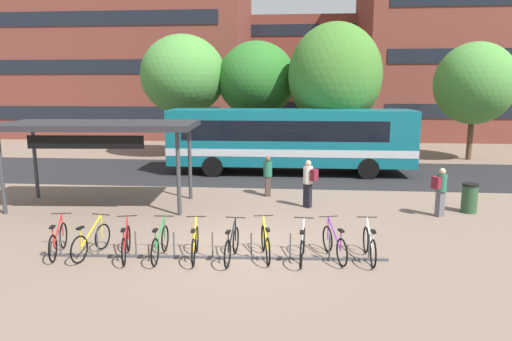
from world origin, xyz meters
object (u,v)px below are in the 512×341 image
Objects in this scene: parked_bicycle_green_3 at (160,244)px; street_tree_0 at (475,84)px; parked_bicycle_yellow_4 at (195,244)px; commuter_maroon_pack_2 at (309,180)px; street_tree_1 at (335,76)px; street_tree_2 at (257,80)px; trash_bin at (469,198)px; commuter_maroon_pack_0 at (440,189)px; parked_bicycle_white_9 at (369,245)px; commuter_olive_pack_1 at (268,173)px; city_bus at (291,138)px; parked_bicycle_red_2 at (126,244)px; parked_bicycle_yellow_1 at (91,242)px; parked_bicycle_black_5 at (232,246)px; street_tree_3 at (183,75)px; parked_bicycle_silver_7 at (303,246)px; parked_bicycle_yellow_6 at (266,243)px; parked_bicycle_red_0 at (58,241)px; parked_bicycle_purple_8 at (334,244)px; transit_shelter at (99,128)px.

street_tree_0 is (13.75, 17.18, 4.10)m from parked_bicycle_green_3.
commuter_maroon_pack_2 is (3.00, 5.27, 0.62)m from parked_bicycle_yellow_4.
street_tree_2 is (-4.50, 2.21, -0.17)m from street_tree_1.
commuter_maroon_pack_0 is at bearing -153.06° from trash_bin.
commuter_maroon_pack_2 is 0.25× the size of street_tree_0.
parked_bicycle_white_9 is 19.24m from street_tree_0.
commuter_olive_pack_1 is at bearing -82.54° from street_tree_2.
street_tree_1 reaches higher than commuter_maroon_pack_0.
city_bus is 12.11m from parked_bicycle_yellow_4.
commuter_olive_pack_1 reaches higher than parked_bicycle_red_2.
parked_bicycle_yellow_1 is 2.73m from parked_bicycle_yellow_4.
commuter_olive_pack_1 is 0.93× the size of commuter_maroon_pack_2.
parked_bicycle_yellow_1 is 7.17m from parked_bicycle_white_9.
parked_bicycle_black_5 is 0.23× the size of street_tree_3.
street_tree_0 is (11.43, 10.20, 3.55)m from commuter_olive_pack_1.
city_bus reaches higher than parked_bicycle_silver_7.
parked_bicycle_green_3 is 1.01× the size of parked_bicycle_yellow_4.
street_tree_0 reaches higher than parked_bicycle_silver_7.
parked_bicycle_black_5 is at bearing -72.46° from street_tree_3.
parked_bicycle_silver_7 is 1.03× the size of commuter_maroon_pack_0.
parked_bicycle_silver_7 is at bearing -89.61° from parked_bicycle_green_3.
street_tree_1 is (2.80, 14.64, 4.51)m from parked_bicycle_yellow_6.
trash_bin is (6.79, 4.88, 0.13)m from parked_bicycle_yellow_6.
parked_bicycle_yellow_1 is at bearing 95.79° from parked_bicycle_silver_7.
parked_bicycle_green_3 and parked_bicycle_yellow_4 have the same top height.
parked_bicycle_yellow_6 is 1.05× the size of commuter_olive_pack_1.
commuter_maroon_pack_0 is at bearing -81.34° from parked_bicycle_red_0.
street_tree_1 is (0.16, 14.54, 4.51)m from parked_bicycle_white_9.
commuter_maroon_pack_0 is at bearing -66.13° from parked_bicycle_yellow_4.
parked_bicycle_black_5 is 2.62m from parked_bicycle_purple_8.
street_tree_1 reaches higher than parked_bicycle_red_2.
parked_bicycle_black_5 is at bearing -45.09° from transit_shelter.
street_tree_0 is at bearing 26.03° from city_bus.
street_tree_3 is (-5.31, 16.80, 4.60)m from parked_bicycle_black_5.
parked_bicycle_red_2 and parked_bicycle_purple_8 have the same top height.
parked_bicycle_red_0 is 0.25× the size of street_tree_0.
parked_bicycle_silver_7 is 1.67× the size of trash_bin.
street_tree_1 is at bearing -2.21° from parked_bicycle_white_9.
transit_shelter is (-3.62, 4.86, 2.50)m from parked_bicycle_green_3.
transit_shelter is at bearing 44.61° from parked_bicycle_purple_8.
parked_bicycle_purple_8 is at bearing -98.07° from parked_bicycle_yellow_6.
parked_bicycle_yellow_6 is at bearing 76.48° from parked_bicycle_purple_8.
parked_bicycle_red_0 is at bearing -157.14° from trash_bin.
parked_bicycle_yellow_1 is 0.98× the size of commuter_maroon_pack_2.
street_tree_0 is 0.88× the size of street_tree_1.
city_bus is 11.67m from parked_bicycle_yellow_6.
parked_bicycle_white_9 is 0.23× the size of street_tree_3.
parked_bicycle_yellow_1 and parked_bicycle_yellow_6 have the same top height.
parked_bicycle_red_2 is 0.24× the size of street_tree_2.
street_tree_1 reaches higher than street_tree_3.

